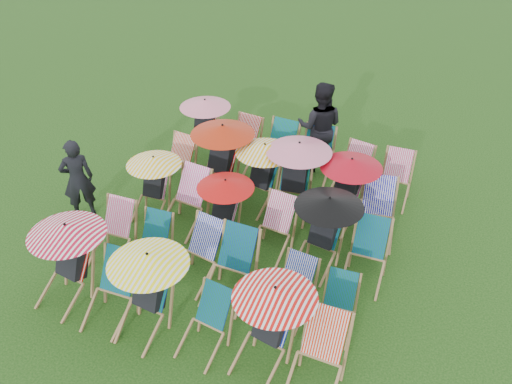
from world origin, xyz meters
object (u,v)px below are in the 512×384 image
at_px(person_rear, 320,127).
at_px(deckchair_0, 65,261).
at_px(deckchair_29, 395,179).
at_px(person_left, 77,179).
at_px(deckchair_5, 318,359).

bearing_deg(person_rear, deckchair_0, 54.32).
relative_size(deckchair_0, person_rear, 0.71).
xyz_separation_m(deckchair_29, person_left, (-5.09, -2.81, 0.33)).
distance_m(deckchair_29, person_left, 5.82).
relative_size(deckchair_29, person_left, 0.58).
relative_size(deckchair_0, deckchair_29, 1.48).
bearing_deg(deckchair_5, person_left, 161.08).
xyz_separation_m(deckchair_5, deckchair_29, (-0.04, 4.58, -0.05)).
bearing_deg(deckchair_0, person_left, 130.87).
distance_m(deckchair_0, person_rear, 5.56).
distance_m(deckchair_0, deckchair_29, 6.03).
bearing_deg(deckchair_0, deckchair_29, 56.81).
xyz_separation_m(deckchair_29, person_rear, (-1.69, 0.50, 0.49)).
distance_m(deckchair_0, deckchair_5, 3.96).
height_order(deckchair_0, deckchair_29, deckchair_0).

